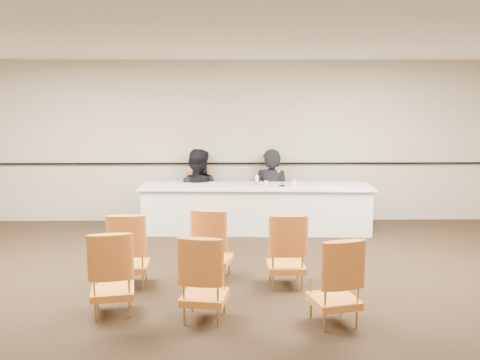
# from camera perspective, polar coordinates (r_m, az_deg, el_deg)

# --- Properties ---
(floor) EXTENTS (10.00, 10.00, 0.00)m
(floor) POSITION_cam_1_polar(r_m,az_deg,el_deg) (6.43, -1.39, -12.72)
(floor) COLOR black
(floor) RESTS_ON ground
(ceiling) EXTENTS (10.00, 10.00, 0.00)m
(ceiling) POSITION_cam_1_polar(r_m,az_deg,el_deg) (5.99, -1.50, 14.96)
(ceiling) COLOR silver
(ceiling) RESTS_ON ground
(wall_back) EXTENTS (10.00, 0.04, 3.00)m
(wall_back) POSITION_cam_1_polar(r_m,az_deg,el_deg) (10.00, -1.19, 4.09)
(wall_back) COLOR #C2B899
(wall_back) RESTS_ON ground
(wall_rail) EXTENTS (9.80, 0.04, 0.03)m
(wall_rail) POSITION_cam_1_polar(r_m,az_deg,el_deg) (10.00, -1.19, 1.78)
(wall_rail) COLOR black
(wall_rail) RESTS_ON wall_back
(panel_table) EXTENTS (4.05, 1.06, 0.81)m
(panel_table) POSITION_cam_1_polar(r_m,az_deg,el_deg) (9.37, 1.74, -3.06)
(panel_table) COLOR silver
(panel_table) RESTS_ON ground
(panelist_main) EXTENTS (0.79, 0.60, 1.93)m
(panelist_main) POSITION_cam_1_polar(r_m,az_deg,el_deg) (9.95, 3.35, -2.16)
(panelist_main) COLOR black
(panelist_main) RESTS_ON ground
(panelist_main_chair) EXTENTS (0.52, 0.52, 0.95)m
(panelist_main_chair) POSITION_cam_1_polar(r_m,az_deg,el_deg) (9.94, 3.35, -1.93)
(panelist_main_chair) COLOR #C05D22
(panelist_main_chair) RESTS_ON ground
(panelist_second) EXTENTS (1.01, 0.85, 1.86)m
(panelist_second) POSITION_cam_1_polar(r_m,az_deg,el_deg) (9.99, -4.61, -1.98)
(panelist_second) COLOR black
(panelist_second) RESTS_ON ground
(panelist_second_chair) EXTENTS (0.52, 0.52, 0.95)m
(panelist_second_chair) POSITION_cam_1_polar(r_m,az_deg,el_deg) (9.98, -4.61, -1.90)
(panelist_second_chair) COLOR #C05D22
(panelist_second_chair) RESTS_ON ground
(papers) EXTENTS (0.36, 0.31, 0.00)m
(papers) POSITION_cam_1_polar(r_m,az_deg,el_deg) (9.25, 4.20, -0.70)
(papers) COLOR white
(papers) RESTS_ON panel_table
(microphone) EXTENTS (0.16, 0.23, 0.28)m
(microphone) POSITION_cam_1_polar(r_m,az_deg,el_deg) (9.24, 4.52, 0.17)
(microphone) COLOR black
(microphone) RESTS_ON panel_table
(water_bottle) EXTENTS (0.08, 0.08, 0.22)m
(water_bottle) POSITION_cam_1_polar(r_m,az_deg,el_deg) (9.18, 1.81, -0.06)
(water_bottle) COLOR teal
(water_bottle) RESTS_ON panel_table
(drinking_glass) EXTENTS (0.09, 0.09, 0.10)m
(drinking_glass) POSITION_cam_1_polar(r_m,az_deg,el_deg) (9.25, 2.79, -0.38)
(drinking_glass) COLOR white
(drinking_glass) RESTS_ON panel_table
(coffee_cup) EXTENTS (0.09, 0.09, 0.12)m
(coffee_cup) POSITION_cam_1_polar(r_m,az_deg,el_deg) (9.24, 5.78, -0.36)
(coffee_cup) COLOR silver
(coffee_cup) RESTS_ON panel_table
(aud_chair_front_left) EXTENTS (0.53, 0.53, 0.95)m
(aud_chair_front_left) POSITION_cam_1_polar(r_m,az_deg,el_deg) (6.89, -11.73, -7.21)
(aud_chair_front_left) COLOR #C05D22
(aud_chair_front_left) RESTS_ON ground
(aud_chair_front_mid) EXTENTS (0.59, 0.59, 0.95)m
(aud_chair_front_mid) POSITION_cam_1_polar(r_m,az_deg,el_deg) (7.01, -2.93, -6.73)
(aud_chair_front_mid) COLOR #C05D22
(aud_chair_front_mid) RESTS_ON ground
(aud_chair_front_right) EXTENTS (0.51, 0.51, 0.95)m
(aud_chair_front_right) POSITION_cam_1_polar(r_m,az_deg,el_deg) (6.76, 4.93, -7.35)
(aud_chair_front_right) COLOR #C05D22
(aud_chair_front_right) RESTS_ON ground
(aud_chair_back_left) EXTENTS (0.58, 0.58, 0.95)m
(aud_chair_back_left) POSITION_cam_1_polar(r_m,az_deg,el_deg) (6.09, -13.50, -9.49)
(aud_chair_back_left) COLOR #C05D22
(aud_chair_back_left) RESTS_ON ground
(aud_chair_back_mid) EXTENTS (0.58, 0.58, 0.95)m
(aud_chair_back_mid) POSITION_cam_1_polar(r_m,az_deg,el_deg) (5.78, -3.82, -10.26)
(aud_chair_back_mid) COLOR #C05D22
(aud_chair_back_mid) RESTS_ON ground
(aud_chair_back_right) EXTENTS (0.61, 0.61, 0.95)m
(aud_chair_back_right) POSITION_cam_1_polar(r_m,az_deg,el_deg) (5.76, 10.03, -10.46)
(aud_chair_back_right) COLOR #C05D22
(aud_chair_back_right) RESTS_ON ground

